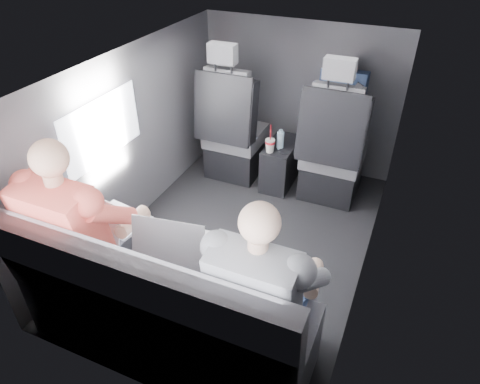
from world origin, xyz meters
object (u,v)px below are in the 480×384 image
at_px(passenger_front_right, 340,106).
at_px(front_seat_left, 233,136).
at_px(front_seat_right, 332,156).
at_px(laptop_black, 268,267).
at_px(center_console, 281,164).
at_px(passenger_rear_left, 87,232).
at_px(rear_bench, 164,315).
at_px(water_bottle, 280,140).
at_px(laptop_silver, 180,244).
at_px(soda_cup, 270,145).
at_px(laptop_white, 111,219).
at_px(passenger_rear_right, 265,292).

bearing_deg(passenger_front_right, front_seat_left, -163.45).
bearing_deg(front_seat_right, laptop_black, -88.55).
height_order(center_console, passenger_rear_left, passenger_rear_left).
bearing_deg(passenger_front_right, rear_bench, -100.96).
height_order(water_bottle, passenger_rear_left, passenger_rear_left).
bearing_deg(water_bottle, laptop_silver, -90.31).
bearing_deg(center_console, laptop_black, -73.78).
bearing_deg(front_seat_right, soda_cup, -164.99).
distance_m(center_console, water_bottle, 0.29).
height_order(center_console, passenger_front_right, passenger_front_right).
xyz_separation_m(front_seat_left, laptop_white, (-0.03, -1.65, 0.23)).
bearing_deg(passenger_rear_left, front_seat_right, 61.79).
relative_size(soda_cup, passenger_rear_right, 0.21).
relative_size(front_seat_right, passenger_rear_left, 1.00).
distance_m(front_seat_left, laptop_black, 1.92).
bearing_deg(water_bottle, soda_cup, -121.94).
xyz_separation_m(passenger_rear_left, passenger_front_right, (0.94, 2.07, 0.10)).
distance_m(water_bottle, passenger_front_right, 0.57).
relative_size(water_bottle, laptop_black, 0.38).
distance_m(laptop_silver, passenger_rear_left, 0.53).
bearing_deg(laptop_black, front_seat_left, 119.70).
bearing_deg(water_bottle, laptop_white, -106.81).
bearing_deg(center_console, passenger_rear_right, -73.94).
xyz_separation_m(rear_bench, water_bottle, (0.01, 1.86, 0.17)).
bearing_deg(front_seat_right, laptop_silver, -105.00).
distance_m(laptop_silver, laptop_black, 0.49).
relative_size(laptop_black, passenger_rear_left, 0.36).
relative_size(rear_bench, laptop_silver, 3.78).
bearing_deg(passenger_rear_left, laptop_white, 75.39).
bearing_deg(water_bottle, front_seat_right, 5.38).
bearing_deg(rear_bench, laptop_black, 26.98).
distance_m(center_console, laptop_white, 1.81).
xyz_separation_m(soda_cup, passenger_rear_right, (0.58, -1.67, 0.16)).
bearing_deg(passenger_rear_right, laptop_black, 104.40).
height_order(center_console, laptop_white, laptop_white).
relative_size(rear_bench, passenger_rear_left, 1.27).
height_order(center_console, laptop_silver, laptop_silver).
bearing_deg(front_seat_right, laptop_white, -119.39).
bearing_deg(center_console, passenger_rear_left, -105.70).
bearing_deg(passenger_front_right, laptop_silver, -102.19).
xyz_separation_m(center_console, soda_cup, (-0.05, -0.17, 0.26)).
bearing_deg(rear_bench, water_bottle, 89.77).
bearing_deg(soda_cup, passenger_front_right, 39.93).
distance_m(front_seat_right, laptop_silver, 1.76).
bearing_deg(laptop_black, rear_bench, -153.02).
bearing_deg(passenger_front_right, laptop_white, -115.19).
distance_m(rear_bench, laptop_white, 0.63).
distance_m(water_bottle, laptop_silver, 1.65).
relative_size(laptop_silver, passenger_rear_right, 0.35).
bearing_deg(soda_cup, passenger_rear_right, -70.82).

